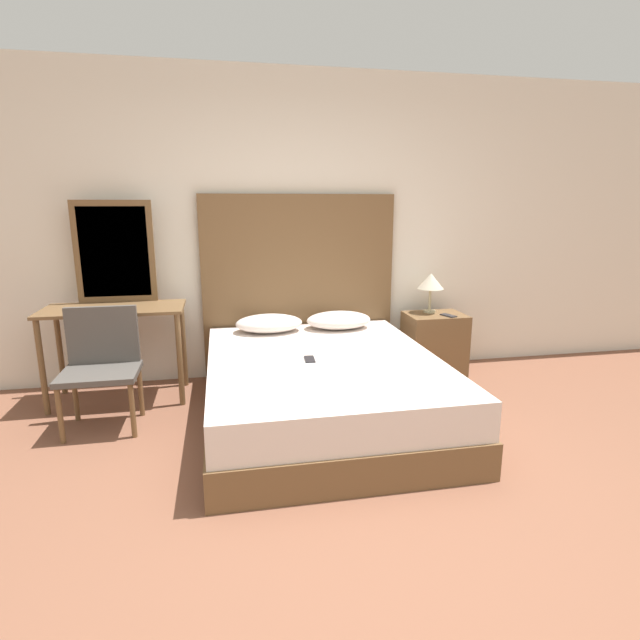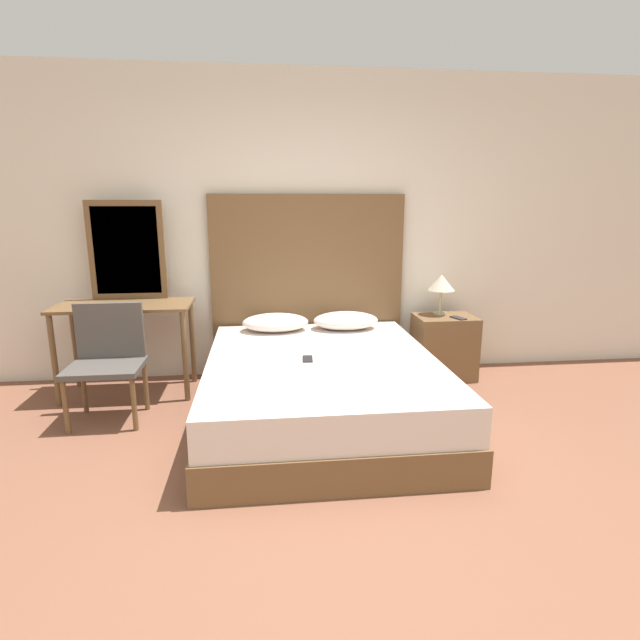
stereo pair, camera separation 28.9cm
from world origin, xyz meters
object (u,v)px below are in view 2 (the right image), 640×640
bed (322,389)px  vanity_desk (125,319)px  chair (107,354)px  table_lamp (441,284)px  phone_on_bed (308,359)px  nightstand (444,347)px  phone_on_nightstand (458,318)px

bed → vanity_desk: (-1.54, 0.71, 0.40)m
vanity_desk → chair: bearing=-91.8°
bed → table_lamp: (1.19, 0.88, 0.62)m
phone_on_bed → vanity_desk: 1.63m
bed → table_lamp: 1.61m
nightstand → phone_on_nightstand: phone_on_nightstand is taller
vanity_desk → bed: bearing=-24.8°
phone_on_nightstand → nightstand: bearing=128.4°
bed → phone_on_nightstand: phone_on_nightstand is taller
table_lamp → chair: (-2.75, -0.64, -0.37)m
bed → chair: bearing=171.5°
phone_on_bed → table_lamp: (1.30, 0.93, 0.37)m
phone_on_bed → chair: size_ratio=0.18×
nightstand → chair: size_ratio=0.68×
chair → phone_on_nightstand: bearing=9.2°
bed → table_lamp: size_ratio=5.70×
chair → table_lamp: bearing=13.2°
phone_on_bed → phone_on_nightstand: 1.60m
phone_on_nightstand → vanity_desk: vanity_desk is taller
table_lamp → chair: bearing=-166.8°
nightstand → chair: (-2.78, -0.56, 0.20)m
phone_on_bed → chair: chair is taller
bed → vanity_desk: size_ratio=1.95×
phone_on_bed → vanity_desk: size_ratio=0.14×
table_lamp → vanity_desk: 2.75m
vanity_desk → chair: chair is taller
vanity_desk → chair: (-0.02, -0.48, -0.16)m
phone_on_bed → nightstand: 1.59m
phone_on_bed → table_lamp: size_ratio=0.42×
phone_on_bed → vanity_desk: bearing=151.9°
phone_on_bed → nightstand: size_ratio=0.27×
bed → phone_on_bed: bearing=-154.1°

